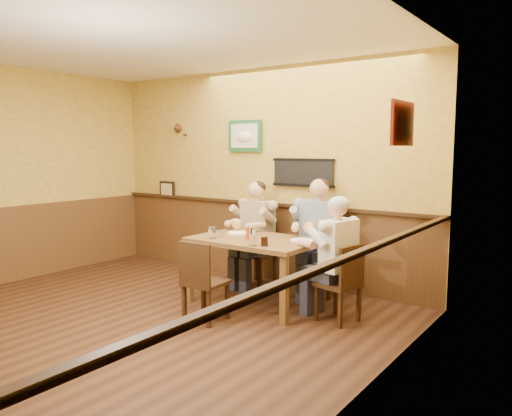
% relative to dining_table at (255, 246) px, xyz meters
% --- Properties ---
extents(room, '(5.02, 5.03, 2.81)m').
position_rel_dining_table_xyz_m(room, '(-0.53, -1.33, 1.03)').
color(room, black).
rests_on(room, ground).
extents(dining_table, '(1.40, 0.90, 0.75)m').
position_rel_dining_table_xyz_m(dining_table, '(0.00, 0.00, 0.00)').
color(dining_table, brown).
rests_on(dining_table, ground).
extents(chair_back_left, '(0.41, 0.41, 0.84)m').
position_rel_dining_table_xyz_m(chair_back_left, '(-0.43, 0.65, -0.24)').
color(chair_back_left, '#372211').
rests_on(chair_back_left, ground).
extents(chair_back_right, '(0.49, 0.49, 0.88)m').
position_rel_dining_table_xyz_m(chair_back_right, '(0.43, 0.71, -0.22)').
color(chair_back_right, '#372211').
rests_on(chair_back_right, ground).
extents(chair_right_end, '(0.44, 0.44, 0.80)m').
position_rel_dining_table_xyz_m(chair_right_end, '(1.03, 0.01, -0.26)').
color(chair_right_end, '#372211').
rests_on(chair_right_end, ground).
extents(chair_near_side, '(0.41, 0.41, 0.83)m').
position_rel_dining_table_xyz_m(chair_near_side, '(-0.08, -0.75, -0.24)').
color(chair_near_side, '#372211').
rests_on(chair_near_side, ground).
extents(diner_tan_shirt, '(0.58, 0.58, 1.20)m').
position_rel_dining_table_xyz_m(diner_tan_shirt, '(-0.43, 0.65, -0.06)').
color(diner_tan_shirt, tan).
rests_on(diner_tan_shirt, ground).
extents(diner_blue_polo, '(0.70, 0.70, 1.26)m').
position_rel_dining_table_xyz_m(diner_blue_polo, '(0.43, 0.71, -0.03)').
color(diner_blue_polo, '#778DB3').
rests_on(diner_blue_polo, ground).
extents(diner_white_elder, '(0.63, 0.63, 1.15)m').
position_rel_dining_table_xyz_m(diner_white_elder, '(1.03, 0.01, -0.08)').
color(diner_white_elder, white).
rests_on(diner_white_elder, ground).
extents(water_glass_left, '(0.09, 0.09, 0.13)m').
position_rel_dining_table_xyz_m(water_glass_left, '(-0.39, -0.27, 0.16)').
color(water_glass_left, white).
rests_on(water_glass_left, dining_table).
extents(water_glass_mid, '(0.10, 0.10, 0.12)m').
position_rel_dining_table_xyz_m(water_glass_mid, '(0.23, -0.36, 0.15)').
color(water_glass_mid, white).
rests_on(water_glass_mid, dining_table).
extents(cola_tumbler, '(0.10, 0.10, 0.10)m').
position_rel_dining_table_xyz_m(cola_tumbler, '(0.34, -0.30, 0.14)').
color(cola_tumbler, black).
rests_on(cola_tumbler, dining_table).
extents(hot_sauce_bottle, '(0.05, 0.05, 0.16)m').
position_rel_dining_table_xyz_m(hot_sauce_bottle, '(-0.02, -0.12, 0.17)').
color(hot_sauce_bottle, red).
rests_on(hot_sauce_bottle, dining_table).
extents(salt_shaker, '(0.04, 0.04, 0.09)m').
position_rel_dining_table_xyz_m(salt_shaker, '(-0.02, 0.01, 0.14)').
color(salt_shaker, white).
rests_on(salt_shaker, dining_table).
extents(pepper_shaker, '(0.05, 0.05, 0.10)m').
position_rel_dining_table_xyz_m(pepper_shaker, '(-0.07, 0.05, 0.14)').
color(pepper_shaker, black).
rests_on(pepper_shaker, dining_table).
extents(plate_far_left, '(0.29, 0.29, 0.02)m').
position_rel_dining_table_xyz_m(plate_far_left, '(-0.34, 0.14, 0.10)').
color(plate_far_left, white).
rests_on(plate_far_left, dining_table).
extents(plate_far_right, '(0.31, 0.31, 0.02)m').
position_rel_dining_table_xyz_m(plate_far_right, '(0.52, 0.16, 0.10)').
color(plate_far_right, white).
rests_on(plate_far_right, dining_table).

